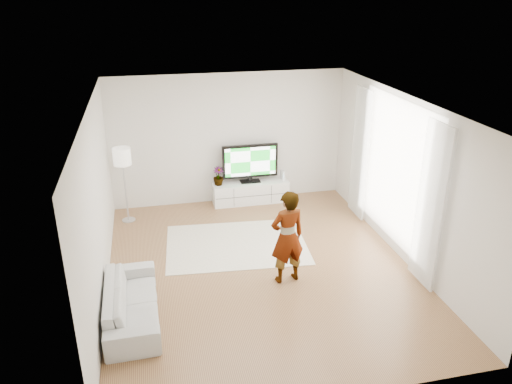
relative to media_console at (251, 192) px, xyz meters
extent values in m
plane|color=#A27849|center=(-0.42, -2.76, -0.23)|extent=(6.00, 6.00, 0.00)
plane|color=white|center=(-0.42, -2.76, 2.57)|extent=(6.00, 6.00, 0.00)
cube|color=silver|center=(-2.92, -2.76, 1.17)|extent=(0.02, 6.00, 2.80)
cube|color=silver|center=(2.08, -2.76, 1.17)|extent=(0.02, 6.00, 2.80)
cube|color=silver|center=(-0.42, 0.24, 1.17)|extent=(5.00, 0.02, 2.80)
cube|color=silver|center=(-0.42, -5.76, 1.17)|extent=(5.00, 0.02, 2.80)
cube|color=white|center=(2.06, -2.46, 1.22)|extent=(0.01, 2.60, 2.50)
cube|color=white|center=(1.98, -3.76, 1.12)|extent=(0.04, 0.70, 2.60)
cube|color=white|center=(1.98, -1.16, 1.12)|extent=(0.04, 0.70, 2.60)
cube|color=white|center=(0.00, 0.00, 0.00)|extent=(1.65, 0.46, 0.46)
cube|color=black|center=(0.00, -0.24, 0.00)|extent=(1.60, 0.00, 0.01)
cube|color=black|center=(-0.41, -0.24, 0.00)|extent=(0.01, 0.00, 0.41)
cube|color=black|center=(0.41, -0.24, 0.00)|extent=(0.01, 0.00, 0.41)
cube|color=black|center=(0.00, 0.03, 0.24)|extent=(0.43, 0.24, 0.02)
cube|color=black|center=(0.00, 0.03, 0.30)|extent=(0.09, 0.05, 0.09)
cube|color=black|center=(0.00, 0.03, 0.71)|extent=(1.21, 0.06, 0.73)
cube|color=green|center=(0.00, -0.01, 0.71)|extent=(1.10, 0.01, 0.63)
cube|color=white|center=(0.72, 0.00, 0.34)|extent=(0.07, 0.16, 0.21)
cube|color=#4CB2FF|center=(0.72, -0.08, 0.36)|extent=(0.01, 0.00, 0.11)
imported|color=#3F7238|center=(-0.70, 0.00, 0.43)|extent=(0.27, 0.27, 0.40)
cube|color=white|center=(-0.67, -1.87, -0.23)|extent=(2.69, 2.03, 0.01)
imported|color=#334772|center=(-0.10, -3.22, 0.56)|extent=(0.63, 0.47, 1.56)
imported|color=silver|center=(-2.52, -3.69, 0.04)|extent=(0.75, 1.86, 0.54)
cylinder|color=silver|center=(-2.62, -0.38, -0.22)|extent=(0.27, 0.27, 0.02)
cylinder|color=silver|center=(-2.62, -0.38, 0.38)|extent=(0.03, 0.03, 1.19)
cylinder|color=white|center=(-2.62, -0.38, 1.14)|extent=(0.34, 0.34, 0.33)
camera|label=1|loc=(-2.09, -9.88, 4.22)|focal=35.00mm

